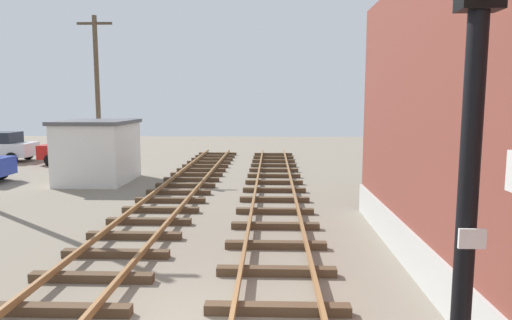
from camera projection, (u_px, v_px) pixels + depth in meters
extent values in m
cube|color=#4C3826|center=(277.00, 309.00, 7.84)|extent=(2.50, 0.24, 0.18)
cube|color=#4C3826|center=(276.00, 271.00, 9.58)|extent=(2.50, 0.24, 0.18)
cube|color=#4C3826|center=(276.00, 245.00, 11.32)|extent=(2.50, 0.24, 0.18)
cube|color=#4C3826|center=(275.00, 226.00, 13.06)|extent=(2.50, 0.24, 0.18)
cube|color=#4C3826|center=(275.00, 211.00, 14.80)|extent=(2.50, 0.24, 0.18)
cube|color=#4C3826|center=(275.00, 199.00, 16.54)|extent=(2.50, 0.24, 0.18)
cube|color=#4C3826|center=(274.00, 190.00, 18.28)|extent=(2.50, 0.24, 0.18)
cube|color=#4C3826|center=(274.00, 182.00, 20.02)|extent=(2.50, 0.24, 0.18)
cube|color=#4C3826|center=(274.00, 176.00, 21.76)|extent=(2.50, 0.24, 0.18)
cube|color=#4C3826|center=(274.00, 170.00, 23.50)|extent=(2.50, 0.24, 0.18)
cube|color=#4C3826|center=(274.00, 165.00, 25.24)|extent=(2.50, 0.24, 0.18)
cube|color=#4C3826|center=(274.00, 161.00, 26.98)|extent=(2.50, 0.24, 0.18)
cube|color=#4C3826|center=(273.00, 158.00, 28.72)|extent=(2.50, 0.24, 0.18)
cube|color=#4C3826|center=(273.00, 154.00, 30.46)|extent=(2.50, 0.24, 0.18)
cube|color=#4C3826|center=(59.00, 310.00, 7.81)|extent=(2.50, 0.24, 0.18)
cube|color=#4C3826|center=(92.00, 277.00, 9.24)|extent=(2.50, 0.24, 0.18)
cube|color=#4C3826|center=(116.00, 254.00, 10.68)|extent=(2.50, 0.24, 0.18)
cube|color=#4C3826|center=(134.00, 236.00, 12.11)|extent=(2.50, 0.24, 0.18)
cube|color=#4C3826|center=(149.00, 221.00, 13.54)|extent=(2.50, 0.24, 0.18)
cube|color=#4C3826|center=(161.00, 210.00, 14.98)|extent=(2.50, 0.24, 0.18)
cube|color=#4C3826|center=(170.00, 200.00, 16.41)|extent=(2.50, 0.24, 0.18)
cube|color=#4C3826|center=(179.00, 192.00, 17.84)|extent=(2.50, 0.24, 0.18)
cube|color=#4C3826|center=(185.00, 185.00, 19.27)|extent=(2.50, 0.24, 0.18)
cube|color=#4C3826|center=(191.00, 180.00, 20.71)|extent=(2.50, 0.24, 0.18)
cube|color=#4C3826|center=(197.00, 174.00, 22.14)|extent=(2.50, 0.24, 0.18)
cube|color=#4C3826|center=(201.00, 170.00, 23.57)|extent=(2.50, 0.24, 0.18)
cube|color=#4C3826|center=(205.00, 166.00, 25.01)|extent=(2.50, 0.24, 0.18)
cube|color=#4C3826|center=(209.00, 162.00, 26.44)|extent=(2.50, 0.24, 0.18)
cube|color=#4C3826|center=(212.00, 159.00, 27.87)|extent=(2.50, 0.24, 0.18)
cube|color=#4C3826|center=(215.00, 156.00, 29.30)|extent=(2.50, 0.24, 0.18)
cube|color=#4C3826|center=(218.00, 154.00, 30.74)|extent=(2.50, 0.24, 0.18)
cylinder|color=black|center=(464.00, 257.00, 4.22)|extent=(0.18, 0.18, 4.39)
cube|color=white|center=(472.00, 239.00, 4.05)|extent=(0.24, 0.03, 0.18)
cube|color=#B2B2AD|center=(456.00, 301.00, 7.32)|extent=(0.08, 15.84, 0.90)
cube|color=silver|center=(98.00, 153.00, 20.58)|extent=(2.80, 3.60, 2.60)
cube|color=#4C4C51|center=(97.00, 122.00, 20.41)|extent=(3.00, 3.80, 0.16)
cube|color=brown|center=(67.00, 159.00, 20.67)|extent=(0.06, 0.90, 2.00)
cube|color=red|center=(80.00, 151.00, 26.46)|extent=(4.20, 1.80, 0.80)
cube|color=#1E232D|center=(79.00, 139.00, 26.37)|extent=(2.31, 1.66, 0.64)
cylinder|color=black|center=(108.00, 156.00, 27.36)|extent=(0.64, 0.24, 0.64)
cylinder|color=black|center=(96.00, 160.00, 25.58)|extent=(0.64, 0.24, 0.64)
cylinder|color=black|center=(65.00, 156.00, 27.45)|extent=(0.64, 0.24, 0.64)
cylinder|color=black|center=(50.00, 160.00, 25.66)|extent=(0.64, 0.24, 0.64)
cylinder|color=black|center=(1.00, 173.00, 21.25)|extent=(0.64, 0.24, 0.64)
cylinder|color=black|center=(28.00, 154.00, 28.48)|extent=(0.64, 0.24, 0.64)
cylinder|color=black|center=(12.00, 158.00, 26.70)|extent=(0.64, 0.24, 0.64)
cylinder|color=brown|center=(98.00, 94.00, 23.90)|extent=(0.24, 0.24, 7.94)
cube|color=#4C3D2D|center=(94.00, 23.00, 23.45)|extent=(1.80, 0.12, 0.12)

